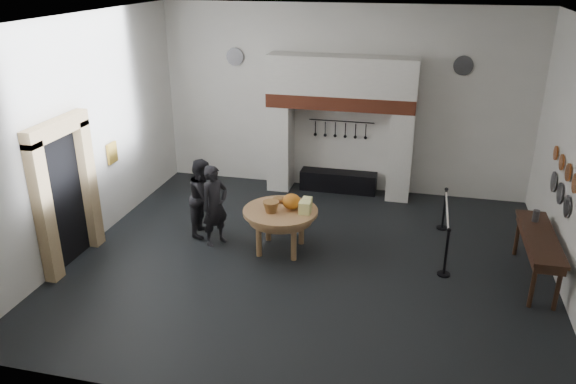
% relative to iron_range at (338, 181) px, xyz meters
% --- Properties ---
extents(floor, '(9.00, 8.00, 0.02)m').
position_rel_iron_range_xyz_m(floor, '(0.00, -3.72, -0.25)').
color(floor, black).
rests_on(floor, ground).
extents(ceiling, '(9.00, 8.00, 0.02)m').
position_rel_iron_range_xyz_m(ceiling, '(0.00, -3.72, 4.25)').
color(ceiling, silver).
rests_on(ceiling, wall_back).
extents(wall_back, '(9.00, 0.02, 4.50)m').
position_rel_iron_range_xyz_m(wall_back, '(0.00, 0.28, 2.00)').
color(wall_back, silver).
rests_on(wall_back, floor).
extents(wall_front, '(9.00, 0.02, 4.50)m').
position_rel_iron_range_xyz_m(wall_front, '(0.00, -7.72, 2.00)').
color(wall_front, silver).
rests_on(wall_front, floor).
extents(wall_left, '(0.02, 8.00, 4.50)m').
position_rel_iron_range_xyz_m(wall_left, '(-4.50, -3.72, 2.00)').
color(wall_left, silver).
rests_on(wall_left, floor).
extents(chimney_pier_left, '(0.55, 0.70, 2.15)m').
position_rel_iron_range_xyz_m(chimney_pier_left, '(-1.48, -0.07, 0.82)').
color(chimney_pier_left, silver).
rests_on(chimney_pier_left, floor).
extents(chimney_pier_right, '(0.55, 0.70, 2.15)m').
position_rel_iron_range_xyz_m(chimney_pier_right, '(1.48, -0.07, 0.82)').
color(chimney_pier_right, silver).
rests_on(chimney_pier_right, floor).
extents(hearth_brick_band, '(3.50, 0.72, 0.32)m').
position_rel_iron_range_xyz_m(hearth_brick_band, '(0.00, -0.07, 2.06)').
color(hearth_brick_band, '#9E442B').
rests_on(hearth_brick_band, chimney_pier_left).
extents(chimney_hood, '(3.50, 0.70, 0.90)m').
position_rel_iron_range_xyz_m(chimney_hood, '(0.00, -0.07, 2.67)').
color(chimney_hood, silver).
rests_on(chimney_hood, hearth_brick_band).
extents(iron_range, '(1.90, 0.45, 0.50)m').
position_rel_iron_range_xyz_m(iron_range, '(0.00, 0.00, 0.00)').
color(iron_range, black).
rests_on(iron_range, floor).
extents(utensil_rail, '(1.60, 0.02, 0.02)m').
position_rel_iron_range_xyz_m(utensil_rail, '(0.00, 0.20, 1.50)').
color(utensil_rail, black).
rests_on(utensil_rail, wall_back).
extents(door_recess, '(0.04, 1.10, 2.50)m').
position_rel_iron_range_xyz_m(door_recess, '(-4.47, -4.72, 1.00)').
color(door_recess, black).
rests_on(door_recess, floor).
extents(door_jamb_near, '(0.22, 0.30, 2.60)m').
position_rel_iron_range_xyz_m(door_jamb_near, '(-4.38, -5.42, 1.05)').
color(door_jamb_near, tan).
rests_on(door_jamb_near, floor).
extents(door_jamb_far, '(0.22, 0.30, 2.60)m').
position_rel_iron_range_xyz_m(door_jamb_far, '(-4.38, -4.02, 1.05)').
color(door_jamb_far, tan).
rests_on(door_jamb_far, floor).
extents(door_lintel, '(0.22, 1.70, 0.30)m').
position_rel_iron_range_xyz_m(door_lintel, '(-4.38, -4.72, 2.40)').
color(door_lintel, tan).
rests_on(door_lintel, door_jamb_near).
extents(wall_plaque, '(0.05, 0.34, 0.44)m').
position_rel_iron_range_xyz_m(wall_plaque, '(-4.45, -2.92, 1.35)').
color(wall_plaque, gold).
rests_on(wall_plaque, wall_left).
extents(work_table, '(1.64, 1.64, 0.07)m').
position_rel_iron_range_xyz_m(work_table, '(-0.65, -3.38, 0.59)').
color(work_table, tan).
rests_on(work_table, floor).
extents(pumpkin, '(0.36, 0.36, 0.31)m').
position_rel_iron_range_xyz_m(pumpkin, '(-0.45, -3.28, 0.78)').
color(pumpkin, orange).
rests_on(pumpkin, work_table).
extents(cheese_block_big, '(0.22, 0.22, 0.24)m').
position_rel_iron_range_xyz_m(cheese_block_big, '(-0.15, -3.43, 0.74)').
color(cheese_block_big, '#FDFC97').
rests_on(cheese_block_big, work_table).
extents(cheese_block_small, '(0.18, 0.18, 0.20)m').
position_rel_iron_range_xyz_m(cheese_block_small, '(-0.17, -3.13, 0.72)').
color(cheese_block_small, '#FFF998').
rests_on(cheese_block_small, work_table).
extents(wicker_basket, '(0.36, 0.36, 0.22)m').
position_rel_iron_range_xyz_m(wicker_basket, '(-0.80, -3.53, 0.73)').
color(wicker_basket, '#9A6238').
rests_on(wicker_basket, work_table).
extents(bread_loaf, '(0.31, 0.18, 0.13)m').
position_rel_iron_range_xyz_m(bread_loaf, '(-0.75, -3.03, 0.69)').
color(bread_loaf, '#925F34').
rests_on(bread_loaf, work_table).
extents(visitor_near, '(0.67, 0.73, 1.68)m').
position_rel_iron_range_xyz_m(visitor_near, '(-2.00, -3.41, 0.59)').
color(visitor_near, black).
rests_on(visitor_near, floor).
extents(visitor_far, '(0.66, 0.83, 1.65)m').
position_rel_iron_range_xyz_m(visitor_far, '(-2.40, -3.01, 0.57)').
color(visitor_far, black).
rests_on(visitor_far, floor).
extents(side_table, '(0.55, 2.20, 0.06)m').
position_rel_iron_range_xyz_m(side_table, '(4.10, -3.44, 0.62)').
color(side_table, '#371E14').
rests_on(side_table, floor).
extents(pewter_jug, '(0.12, 0.12, 0.22)m').
position_rel_iron_range_xyz_m(pewter_jug, '(4.10, -2.84, 0.76)').
color(pewter_jug, '#545358').
rests_on(pewter_jug, side_table).
extents(copper_pan_a, '(0.03, 0.34, 0.34)m').
position_rel_iron_range_xyz_m(copper_pan_a, '(4.46, -3.52, 1.70)').
color(copper_pan_a, '#C6662D').
rests_on(copper_pan_a, wall_right).
extents(copper_pan_b, '(0.03, 0.32, 0.32)m').
position_rel_iron_range_xyz_m(copper_pan_b, '(4.46, -2.97, 1.70)').
color(copper_pan_b, '#C6662D').
rests_on(copper_pan_b, wall_right).
extents(copper_pan_c, '(0.03, 0.30, 0.30)m').
position_rel_iron_range_xyz_m(copper_pan_c, '(4.46, -2.42, 1.70)').
color(copper_pan_c, '#C6662D').
rests_on(copper_pan_c, wall_right).
extents(copper_pan_d, '(0.03, 0.28, 0.28)m').
position_rel_iron_range_xyz_m(copper_pan_d, '(4.46, -1.87, 1.70)').
color(copper_pan_d, '#C6662D').
rests_on(copper_pan_d, wall_right).
extents(pewter_plate_left, '(0.03, 0.40, 0.40)m').
position_rel_iron_range_xyz_m(pewter_plate_left, '(4.46, -3.32, 1.20)').
color(pewter_plate_left, '#4C4C51').
rests_on(pewter_plate_left, wall_right).
extents(pewter_plate_mid, '(0.03, 0.40, 0.40)m').
position_rel_iron_range_xyz_m(pewter_plate_mid, '(4.46, -2.72, 1.20)').
color(pewter_plate_mid, '#4C4C51').
rests_on(pewter_plate_mid, wall_right).
extents(pewter_plate_right, '(0.03, 0.40, 0.40)m').
position_rel_iron_range_xyz_m(pewter_plate_right, '(4.46, -2.12, 1.20)').
color(pewter_plate_right, '#4C4C51').
rests_on(pewter_plate_right, wall_right).
extents(pewter_plate_back_left, '(0.44, 0.03, 0.44)m').
position_rel_iron_range_xyz_m(pewter_plate_back_left, '(-2.70, 0.24, 2.95)').
color(pewter_plate_back_left, '#4C4C51').
rests_on(pewter_plate_back_left, wall_back).
extents(pewter_plate_back_right, '(0.44, 0.03, 0.44)m').
position_rel_iron_range_xyz_m(pewter_plate_back_right, '(2.70, 0.24, 2.95)').
color(pewter_plate_back_right, '#4C4C51').
rests_on(pewter_plate_back_right, wall_back).
extents(barrier_post_near, '(0.05, 0.05, 0.90)m').
position_rel_iron_range_xyz_m(barrier_post_near, '(2.53, -3.64, 0.20)').
color(barrier_post_near, black).
rests_on(barrier_post_near, floor).
extents(barrier_post_far, '(0.05, 0.05, 0.90)m').
position_rel_iron_range_xyz_m(barrier_post_far, '(2.53, -1.64, 0.20)').
color(barrier_post_far, black).
rests_on(barrier_post_far, floor).
extents(barrier_rope, '(0.04, 2.00, 0.04)m').
position_rel_iron_range_xyz_m(barrier_rope, '(2.53, -2.64, 0.60)').
color(barrier_rope, white).
rests_on(barrier_rope, barrier_post_near).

